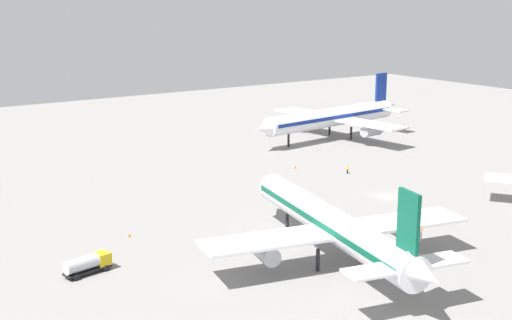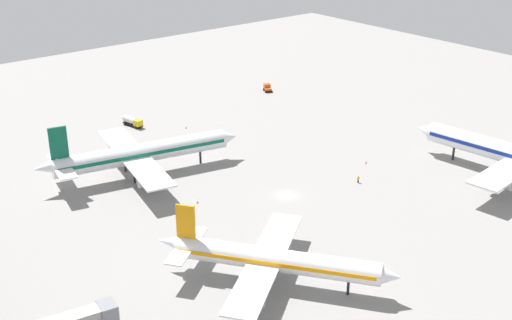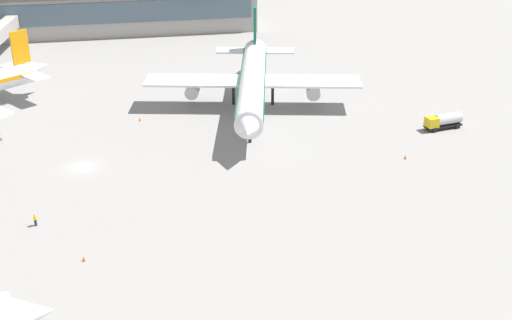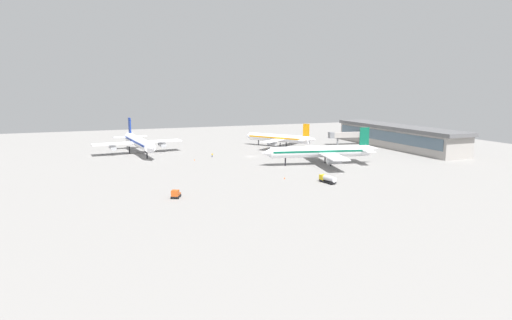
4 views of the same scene
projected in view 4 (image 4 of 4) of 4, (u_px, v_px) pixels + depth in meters
ground at (251, 157)px, 187.73m from camera, size 288.00×288.00×0.00m
terminal_building at (397, 136)px, 214.90m from camera, size 82.74×15.68×11.06m
airplane_at_gate at (322, 152)px, 167.07m from camera, size 38.11×46.87×14.37m
airplane_taxiing at (139, 142)px, 194.37m from camera, size 49.99×40.31×15.21m
airplane_distant at (279, 138)px, 216.63m from camera, size 35.05×29.65×12.44m
baggage_tug at (176, 194)px, 117.38m from camera, size 3.71×3.31×2.30m
fuel_truck at (328, 179)px, 135.80m from camera, size 6.54×3.13×2.50m
ground_crew_worker at (212, 155)px, 186.50m from camera, size 0.50×0.54×1.67m
jet_bridge at (346, 135)px, 225.33m from camera, size 5.90×19.96×6.74m
safety_cone_near_gate at (285, 178)px, 141.99m from camera, size 0.44×0.44×0.60m
safety_cone_mid_apron at (295, 157)px, 185.34m from camera, size 0.44×0.44×0.60m
safety_cone_far_side at (194, 160)px, 177.66m from camera, size 0.44×0.44×0.60m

